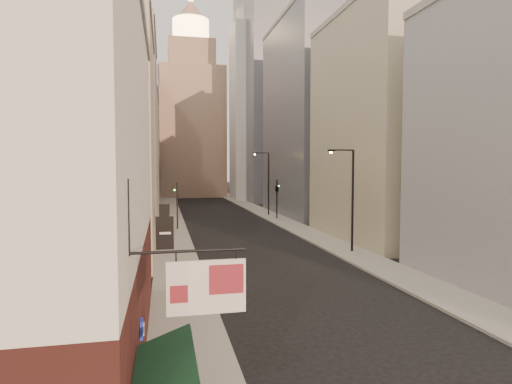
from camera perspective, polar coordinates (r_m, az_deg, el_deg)
name	(u,v)px	position (r m, az deg, el deg)	size (l,w,h in m)	color
sidewalk_left	(170,213)	(60.86, -11.39, -2.82)	(3.00, 140.00, 0.15)	#9A988B
sidewalk_right	(261,211)	(62.41, 0.64, -2.60)	(3.00, 140.00, 0.15)	#9A988B
near_building_left	(44,185)	(14.97, -26.39, 0.89)	(8.30, 23.04, 12.30)	#5C2924
left_bldg_beige	(94,146)	(31.88, -20.75, 5.72)	(8.00, 12.00, 16.00)	tan
left_bldg_grey	(118,134)	(47.86, -17.95, 7.32)	(8.00, 16.00, 20.00)	gray
left_bldg_tan	(131,154)	(65.70, -16.36, 4.92)	(8.00, 18.00, 17.00)	#8D6B53
left_bldg_wingrid	(138,139)	(85.81, -15.44, 6.88)	(8.00, 20.00, 24.00)	gray
right_bldg_beige	(382,129)	(40.57, 16.44, 8.08)	(8.00, 16.00, 20.00)	tan
right_bldg_wingrid	(309,119)	(59.12, 7.03, 9.59)	(8.00, 20.00, 26.00)	gray
highrise	(291,72)	(89.32, 4.72, 15.70)	(21.00, 23.00, 51.20)	gray
clock_tower	(192,118)	(98.34, -8.58, 9.80)	(14.00, 14.00, 44.90)	#8D6B53
white_tower	(252,106)	(86.13, -0.51, 11.41)	(8.00, 8.00, 41.50)	silver
streetlamp_mid	(350,194)	(33.13, 12.44, -0.29)	(2.07, 0.33, 7.89)	black
streetlamp_far	(267,180)	(57.08, 1.48, 1.63)	(2.22, 0.28, 8.47)	black
traffic_light_left	(177,198)	(44.69, -10.47, -0.75)	(0.53, 0.41, 5.00)	black
traffic_light_right	(277,188)	(53.18, 2.81, 0.52)	(0.86, 0.86, 5.00)	black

